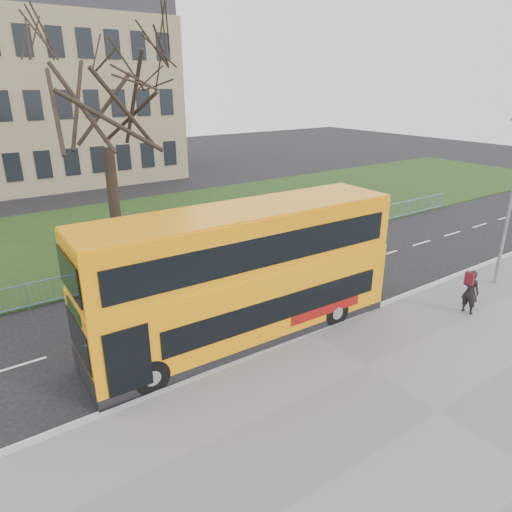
% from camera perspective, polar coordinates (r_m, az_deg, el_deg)
% --- Properties ---
extents(ground, '(120.00, 120.00, 0.00)m').
position_cam_1_polar(ground, '(17.93, 3.67, -7.80)').
color(ground, black).
rests_on(ground, ground).
extents(pavement, '(80.00, 10.50, 0.12)m').
position_cam_1_polar(pavement, '(14.20, 21.81, -17.78)').
color(pavement, slate).
rests_on(pavement, ground).
extents(kerb, '(80.00, 0.20, 0.14)m').
position_cam_1_polar(kerb, '(16.88, 7.00, -9.61)').
color(kerb, '#99999C').
rests_on(kerb, ground).
extents(grass_verge, '(80.00, 15.40, 0.08)m').
position_cam_1_polar(grass_verge, '(29.57, -13.92, 3.40)').
color(grass_verge, '#1A3513').
rests_on(grass_verge, ground).
extents(guard_railing, '(40.00, 0.12, 1.10)m').
position_cam_1_polar(guard_railing, '(22.74, -6.73, -0.01)').
color(guard_railing, '#6F99C5').
rests_on(guard_railing, ground).
extents(bare_tree, '(9.36, 9.36, 13.37)m').
position_cam_1_polar(bare_tree, '(23.33, -18.33, 15.36)').
color(bare_tree, black).
rests_on(bare_tree, grass_verge).
extents(yellow_bus, '(11.25, 2.99, 4.69)m').
position_cam_1_polar(yellow_bus, '(15.63, -1.46, -2.01)').
color(yellow_bus, orange).
rests_on(yellow_bus, ground).
extents(pedestrian, '(0.48, 0.68, 1.79)m').
position_cam_1_polar(pedestrian, '(19.55, 25.21, -4.05)').
color(pedestrian, black).
rests_on(pedestrian, pavement).
extents(street_lamp, '(1.54, 0.27, 7.26)m').
position_cam_1_polar(street_lamp, '(22.10, 29.27, 6.48)').
color(street_lamp, gray).
rests_on(street_lamp, pavement).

